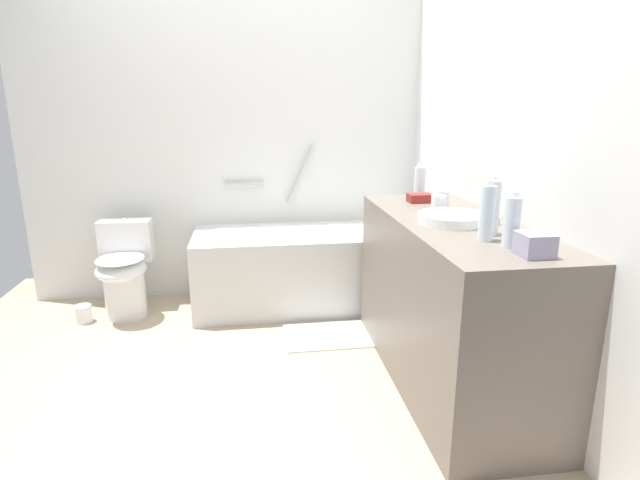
% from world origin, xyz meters
% --- Properties ---
extents(ground_plane, '(3.72, 3.72, 0.00)m').
position_xyz_m(ground_plane, '(0.00, 0.00, 0.00)').
color(ground_plane, tan).
extents(wall_back_tiled, '(3.12, 0.10, 2.35)m').
position_xyz_m(wall_back_tiled, '(0.00, 1.36, 1.17)').
color(wall_back_tiled, silver).
rests_on(wall_back_tiled, ground_plane).
extents(wall_right_mirror, '(0.10, 3.02, 2.35)m').
position_xyz_m(wall_right_mirror, '(1.41, 0.00, 1.17)').
color(wall_right_mirror, silver).
rests_on(wall_right_mirror, ground_plane).
extents(bathtub, '(1.66, 0.68, 1.15)m').
position_xyz_m(bathtub, '(0.48, 0.97, 0.30)').
color(bathtub, silver).
rests_on(bathtub, ground_plane).
extents(toilet, '(0.36, 0.50, 0.66)m').
position_xyz_m(toilet, '(-0.82, 0.95, 0.32)').
color(toilet, white).
rests_on(toilet, ground_plane).
extents(vanity_counter, '(0.58, 1.54, 0.88)m').
position_xyz_m(vanity_counter, '(1.07, -0.19, 0.44)').
color(vanity_counter, '#6B6056').
rests_on(vanity_counter, ground_plane).
extents(sink_basin, '(0.32, 0.32, 0.05)m').
position_xyz_m(sink_basin, '(1.03, -0.25, 0.90)').
color(sink_basin, white).
rests_on(sink_basin, vanity_counter).
extents(sink_faucet, '(0.11, 0.15, 0.06)m').
position_xyz_m(sink_faucet, '(1.22, -0.25, 0.91)').
color(sink_faucet, '#B2B2B7').
rests_on(sink_faucet, vanity_counter).
extents(water_bottle_0, '(0.07, 0.07, 0.26)m').
position_xyz_m(water_bottle_0, '(1.11, -0.48, 1.00)').
color(water_bottle_0, silver).
rests_on(water_bottle_0, vanity_counter).
extents(water_bottle_1, '(0.07, 0.07, 0.23)m').
position_xyz_m(water_bottle_1, '(1.10, -0.68, 0.98)').
color(water_bottle_1, silver).
rests_on(water_bottle_1, vanity_counter).
extents(water_bottle_2, '(0.07, 0.07, 0.26)m').
position_xyz_m(water_bottle_2, '(1.04, -0.58, 1.00)').
color(water_bottle_2, silver).
rests_on(water_bottle_2, vanity_counter).
extents(water_bottle_3, '(0.07, 0.07, 0.21)m').
position_xyz_m(water_bottle_3, '(1.11, 0.45, 0.98)').
color(water_bottle_3, silver).
rests_on(water_bottle_3, vanity_counter).
extents(drinking_glass_0, '(0.08, 0.08, 0.09)m').
position_xyz_m(drinking_glass_0, '(1.07, 0.02, 0.92)').
color(drinking_glass_0, white).
rests_on(drinking_glass_0, vanity_counter).
extents(drinking_glass_1, '(0.07, 0.07, 0.10)m').
position_xyz_m(drinking_glass_1, '(1.14, 0.12, 0.93)').
color(drinking_glass_1, white).
rests_on(drinking_glass_1, vanity_counter).
extents(amenity_basket, '(0.14, 0.10, 0.05)m').
position_xyz_m(amenity_basket, '(1.06, 0.31, 0.90)').
color(amenity_basket, maroon).
rests_on(amenity_basket, vanity_counter).
extents(tissue_box, '(0.12, 0.12, 0.09)m').
position_xyz_m(tissue_box, '(1.13, -0.82, 0.92)').
color(tissue_box, '#9B94B2').
rests_on(tissue_box, vanity_counter).
extents(bath_mat, '(0.61, 0.40, 0.01)m').
position_xyz_m(bath_mat, '(0.56, 0.40, 0.01)').
color(bath_mat, white).
rests_on(bath_mat, ground_plane).
extents(toilet_paper_roll, '(0.11, 0.11, 0.12)m').
position_xyz_m(toilet_paper_roll, '(-1.09, 0.86, 0.06)').
color(toilet_paper_roll, white).
rests_on(toilet_paper_roll, ground_plane).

